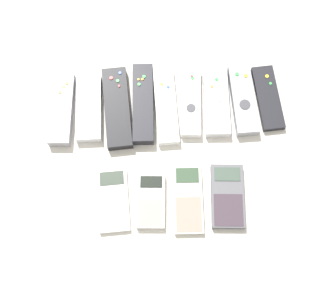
# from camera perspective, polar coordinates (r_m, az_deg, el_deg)

# --- Properties ---
(ground_plane) EXTENTS (3.00, 3.00, 0.00)m
(ground_plane) POSITION_cam_1_polar(r_m,az_deg,el_deg) (1.09, 0.07, -1.44)
(ground_plane) COLOR beige
(remote_0) EXTENTS (0.06, 0.18, 0.03)m
(remote_0) POSITION_cam_1_polar(r_m,az_deg,el_deg) (1.15, -12.80, 4.16)
(remote_0) COLOR gray
(remote_0) RESTS_ON ground_plane
(remote_1) EXTENTS (0.06, 0.17, 0.02)m
(remote_1) POSITION_cam_1_polar(r_m,az_deg,el_deg) (1.14, -9.62, 4.35)
(remote_1) COLOR silver
(remote_1) RESTS_ON ground_plane
(remote_2) EXTENTS (0.07, 0.21, 0.03)m
(remote_2) POSITION_cam_1_polar(r_m,az_deg,el_deg) (1.13, -6.22, 4.39)
(remote_2) COLOR black
(remote_2) RESTS_ON ground_plane
(remote_3) EXTENTS (0.05, 0.20, 0.03)m
(remote_3) POSITION_cam_1_polar(r_m,az_deg,el_deg) (1.13, -3.06, 4.94)
(remote_3) COLOR black
(remote_3) RESTS_ON ground_plane
(remote_4) EXTENTS (0.05, 0.20, 0.02)m
(remote_4) POSITION_cam_1_polar(r_m,az_deg,el_deg) (1.13, -0.08, 4.75)
(remote_4) COLOR white
(remote_4) RESTS_ON ground_plane
(remote_5) EXTENTS (0.06, 0.18, 0.02)m
(remote_5) POSITION_cam_1_polar(r_m,az_deg,el_deg) (1.13, 2.79, 5.15)
(remote_5) COLOR white
(remote_5) RESTS_ON ground_plane
(remote_6) EXTENTS (0.07, 0.18, 0.02)m
(remote_6) POSITION_cam_1_polar(r_m,az_deg,el_deg) (1.14, 5.90, 5.22)
(remote_6) COLOR silver
(remote_6) RESTS_ON ground_plane
(remote_7) EXTENTS (0.06, 0.18, 0.03)m
(remote_7) POSITION_cam_1_polar(r_m,az_deg,el_deg) (1.14, 9.12, 5.41)
(remote_7) COLOR gray
(remote_7) RESTS_ON ground_plane
(remote_8) EXTENTS (0.06, 0.17, 0.02)m
(remote_8) POSITION_cam_1_polar(r_m,az_deg,el_deg) (1.16, 12.07, 5.52)
(remote_8) COLOR black
(remote_8) RESTS_ON ground_plane
(calculator_0) EXTENTS (0.07, 0.15, 0.01)m
(calculator_0) POSITION_cam_1_polar(r_m,az_deg,el_deg) (1.06, -6.70, -6.78)
(calculator_0) COLOR silver
(calculator_0) RESTS_ON ground_plane
(calculator_1) EXTENTS (0.07, 0.13, 0.02)m
(calculator_1) POSITION_cam_1_polar(r_m,az_deg,el_deg) (1.05, -2.08, -6.94)
(calculator_1) COLOR silver
(calculator_1) RESTS_ON ground_plane
(calculator_2) EXTENTS (0.07, 0.16, 0.01)m
(calculator_2) POSITION_cam_1_polar(r_m,az_deg,el_deg) (1.06, 2.46, -6.70)
(calculator_2) COLOR beige
(calculator_2) RESTS_ON ground_plane
(calculator_3) EXTENTS (0.08, 0.15, 0.02)m
(calculator_3) POSITION_cam_1_polar(r_m,az_deg,el_deg) (1.06, 7.27, -6.32)
(calculator_3) COLOR #4C4C51
(calculator_3) RESTS_ON ground_plane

